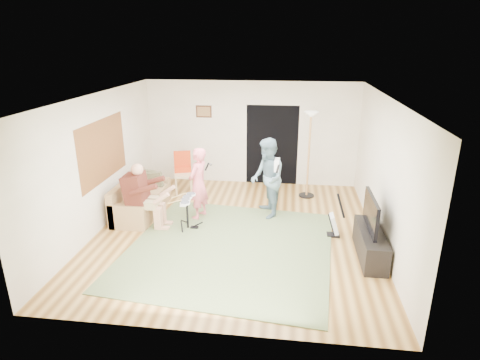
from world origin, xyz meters
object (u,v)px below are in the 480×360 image
at_px(guitar_spare, 335,224).
at_px(dining_chair, 184,178).
at_px(singer, 198,184).
at_px(television, 371,213).
at_px(guitarist, 267,178).
at_px(torchiere_lamp, 310,139).
at_px(tv_cabinet, 370,244).
at_px(drum_kit, 187,215).
at_px(sofa, 139,202).

bearing_deg(guitar_spare, dining_chair, 150.80).
xyz_separation_m(singer, television, (3.34, -1.28, 0.07)).
bearing_deg(guitarist, torchiere_lamp, 128.73).
bearing_deg(guitarist, television, 34.70).
bearing_deg(guitarist, tv_cabinet, 35.43).
bearing_deg(tv_cabinet, guitarist, 141.42).
xyz_separation_m(dining_chair, tv_cabinet, (4.10, -2.73, -0.12)).
height_order(guitarist, tv_cabinet, guitarist).
relative_size(drum_kit, tv_cabinet, 0.49).
bearing_deg(torchiere_lamp, guitar_spare, -77.21).
bearing_deg(sofa, guitarist, 3.75).
distance_m(dining_chair, tv_cabinet, 4.93).
distance_m(singer, tv_cabinet, 3.66).
bearing_deg(television, tv_cabinet, 0.00).
height_order(torchiere_lamp, dining_chair, torchiere_lamp).
bearing_deg(singer, dining_chair, -135.22).
distance_m(drum_kit, torchiere_lamp, 3.45).
distance_m(sofa, guitarist, 2.92).
bearing_deg(guitar_spare, singer, 169.40).
bearing_deg(drum_kit, sofa, 153.15).
bearing_deg(singer, sofa, -74.92).
relative_size(guitarist, tv_cabinet, 1.24).
relative_size(singer, television, 1.43).
height_order(drum_kit, television, television).
relative_size(guitar_spare, television, 0.82).
relative_size(sofa, torchiere_lamp, 0.90).
height_order(drum_kit, singer, singer).
bearing_deg(singer, guitarist, 119.04).
xyz_separation_m(sofa, tv_cabinet, (4.78, -1.36, -0.00)).
height_order(guitarist, guitar_spare, guitarist).
relative_size(torchiere_lamp, tv_cabinet, 1.50).
distance_m(torchiere_lamp, dining_chair, 3.26).
bearing_deg(singer, torchiere_lamp, 141.92).
height_order(singer, guitarist, guitarist).
bearing_deg(guitarist, singer, -95.44).
xyz_separation_m(singer, guitarist, (1.45, 0.27, 0.09)).
height_order(sofa, guitar_spare, guitar_spare).
xyz_separation_m(guitarist, dining_chair, (-2.17, 1.19, -0.50)).
bearing_deg(tv_cabinet, sofa, 164.14).
bearing_deg(drum_kit, dining_chair, 106.65).
xyz_separation_m(singer, dining_chair, (-0.72, 1.46, -0.41)).
distance_m(guitar_spare, dining_chair, 4.07).
height_order(guitar_spare, dining_chair, dining_chair).
relative_size(tv_cabinet, television, 1.29).
xyz_separation_m(guitar_spare, television, (0.50, -0.75, 0.59)).
xyz_separation_m(torchiere_lamp, television, (0.98, -2.83, -0.59)).
relative_size(sofa, television, 1.73).
bearing_deg(television, dining_chair, 146.04).
height_order(tv_cabinet, television, television).
bearing_deg(dining_chair, singer, -80.67).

